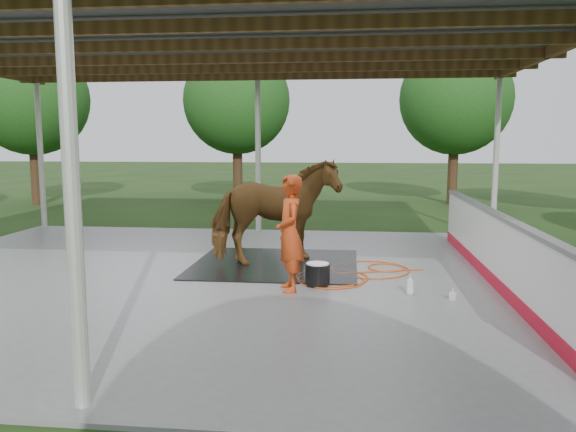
# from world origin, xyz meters

# --- Properties ---
(ground) EXTENTS (100.00, 100.00, 0.00)m
(ground) POSITION_xyz_m (0.00, 0.00, 0.00)
(ground) COLOR #1E3814
(concrete_slab) EXTENTS (12.00, 10.00, 0.05)m
(concrete_slab) POSITION_xyz_m (0.00, 0.00, 0.03)
(concrete_slab) COLOR slate
(concrete_slab) RESTS_ON ground
(pavilion_structure) EXTENTS (12.60, 10.60, 4.05)m
(pavilion_structure) POSITION_xyz_m (0.00, -0.00, 3.97)
(pavilion_structure) COLOR beige
(pavilion_structure) RESTS_ON ground
(dasher_board) EXTENTS (0.16, 8.00, 1.15)m
(dasher_board) POSITION_xyz_m (4.60, 0.00, 0.59)
(dasher_board) COLOR red
(dasher_board) RESTS_ON concrete_slab
(tree_belt) EXTENTS (28.00, 28.00, 5.80)m
(tree_belt) POSITION_xyz_m (0.30, 0.90, 3.79)
(tree_belt) COLOR #382314
(tree_belt) RESTS_ON ground
(rubber_mat) EXTENTS (2.99, 2.81, 0.02)m
(rubber_mat) POSITION_xyz_m (0.92, 1.01, 0.06)
(rubber_mat) COLOR black
(rubber_mat) RESTS_ON concrete_slab
(horse) EXTENTS (2.51, 1.87, 1.93)m
(horse) POSITION_xyz_m (0.92, 1.01, 1.04)
(horse) COLOR brown
(horse) RESTS_ON rubber_mat
(handler) EXTENTS (0.60, 0.74, 1.77)m
(handler) POSITION_xyz_m (1.38, -0.77, 0.94)
(handler) COLOR #B63913
(handler) RESTS_ON concrete_slab
(wash_bucket) EXTENTS (0.39, 0.39, 0.36)m
(wash_bucket) POSITION_xyz_m (1.79, -0.42, 0.23)
(wash_bucket) COLOR black
(wash_bucket) RESTS_ON concrete_slab
(soap_bottle_a) EXTENTS (0.14, 0.14, 0.30)m
(soap_bottle_a) POSITION_xyz_m (3.19, -0.79, 0.20)
(soap_bottle_a) COLOR silver
(soap_bottle_a) RESTS_ON concrete_slab
(soap_bottle_b) EXTENTS (0.11, 0.11, 0.17)m
(soap_bottle_b) POSITION_xyz_m (3.77, -1.02, 0.13)
(soap_bottle_b) COLOR #338CD8
(soap_bottle_b) RESTS_ON concrete_slab
(hose_coil) EXTENTS (2.20, 2.11, 0.02)m
(hose_coil) POSITION_xyz_m (2.33, 0.37, 0.06)
(hose_coil) COLOR #C0460D
(hose_coil) RESTS_ON concrete_slab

